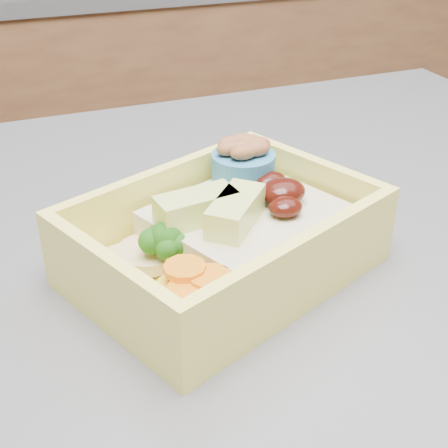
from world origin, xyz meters
name	(u,v)px	position (x,y,z in m)	size (l,w,h in m)	color
bento_box	(228,235)	(0.23, 0.00, 0.94)	(0.21, 0.19, 0.07)	#FFF469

